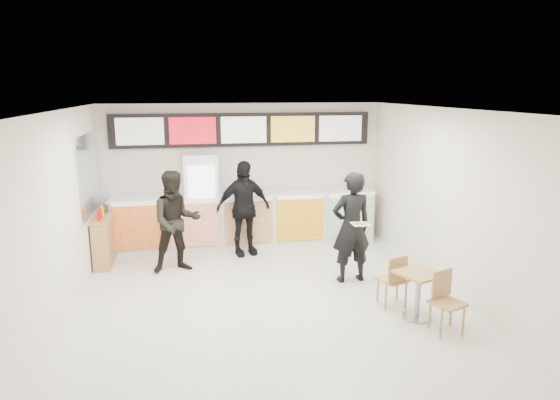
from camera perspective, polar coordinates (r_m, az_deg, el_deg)
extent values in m
plane|color=beige|center=(7.98, -1.08, -11.80)|extent=(7.00, 7.00, 0.00)
plane|color=white|center=(7.27, -1.18, 10.25)|extent=(7.00, 7.00, 0.00)
plane|color=silver|center=(10.89, -4.18, 3.07)|extent=(6.00, 0.00, 6.00)
plane|color=silver|center=(7.61, -24.02, -2.18)|extent=(0.00, 7.00, 7.00)
plane|color=silver|center=(8.50, 19.25, -0.33)|extent=(0.00, 7.00, 7.00)
cube|color=silver|center=(10.70, -3.85, -2.30)|extent=(5.50, 0.70, 1.10)
cube|color=silver|center=(10.57, -3.90, 0.68)|extent=(5.56, 0.76, 0.04)
cube|color=red|center=(10.30, -15.86, -3.04)|extent=(0.99, 0.02, 0.90)
cube|color=#E73376|center=(10.25, -9.72, -2.81)|extent=(0.99, 0.02, 0.90)
cube|color=brown|center=(10.32, -3.60, -2.54)|extent=(0.99, 0.02, 0.90)
cube|color=yellow|center=(10.50, 2.37, -2.26)|extent=(0.99, 0.02, 0.90)
cube|color=green|center=(10.80, 8.07, -1.96)|extent=(0.99, 0.02, 0.90)
cube|color=black|center=(10.69, -4.21, 8.03)|extent=(5.50, 0.12, 0.70)
cube|color=beige|center=(10.60, -15.73, 7.55)|extent=(0.95, 0.02, 0.55)
cube|color=red|center=(10.56, -9.94, 7.81)|extent=(0.95, 0.02, 0.55)
cube|color=white|center=(10.62, -4.17, 8.00)|extent=(0.95, 0.02, 0.55)
cube|color=gold|center=(10.79, 1.49, 8.10)|extent=(0.95, 0.02, 0.55)
cube|color=silver|center=(11.06, 6.92, 8.12)|extent=(0.95, 0.02, 0.55)
cube|color=white|center=(10.55, -8.95, -0.13)|extent=(0.70, 0.65, 2.00)
cube|color=white|center=(10.20, -8.90, -0.27)|extent=(0.54, 0.02, 1.50)
cylinder|color=#1A901B|center=(10.39, -9.95, -3.50)|extent=(0.07, 0.07, 0.22)
cylinder|color=orange|center=(10.39, -9.18, -3.47)|extent=(0.07, 0.07, 0.22)
cylinder|color=red|center=(10.39, -8.41, -3.43)|extent=(0.07, 0.07, 0.22)
cylinder|color=#1756B3|center=(10.40, -7.63, -3.40)|extent=(0.07, 0.07, 0.22)
cylinder|color=orange|center=(10.29, -10.03, -1.46)|extent=(0.07, 0.07, 0.22)
cylinder|color=red|center=(10.29, -9.25, -1.43)|extent=(0.07, 0.07, 0.22)
cylinder|color=#1756B3|center=(10.30, -8.47, -1.40)|extent=(0.07, 0.07, 0.22)
cylinder|color=#1A901B|center=(10.30, -7.70, -1.37)|extent=(0.07, 0.07, 0.22)
cylinder|color=red|center=(10.21, -10.11, 0.61)|extent=(0.07, 0.07, 0.22)
cylinder|color=#1756B3|center=(10.21, -9.33, 0.64)|extent=(0.07, 0.07, 0.22)
cylinder|color=#1A901B|center=(10.21, -8.54, 0.67)|extent=(0.07, 0.07, 0.22)
cylinder|color=orange|center=(10.22, -7.76, 0.70)|extent=(0.07, 0.07, 0.22)
cylinder|color=#1756B3|center=(10.14, -10.19, 2.71)|extent=(0.07, 0.07, 0.22)
cylinder|color=#1A901B|center=(10.14, -9.40, 2.74)|extent=(0.07, 0.07, 0.22)
cylinder|color=orange|center=(10.14, -8.61, 2.77)|extent=(0.07, 0.07, 0.22)
cylinder|color=red|center=(10.15, -7.82, 2.80)|extent=(0.07, 0.07, 0.22)
cube|color=#B2B7BF|center=(9.91, -20.93, 2.78)|extent=(0.01, 2.00, 1.50)
imported|color=black|center=(8.67, 8.15, -3.11)|extent=(0.75, 0.54, 1.94)
imported|color=black|center=(9.25, -11.80, -2.45)|extent=(1.02, 0.86, 1.87)
imported|color=black|center=(10.00, -4.23, -0.94)|extent=(1.21, 0.73, 1.92)
cube|color=beige|center=(8.21, 9.19, -2.73)|extent=(0.28, 0.28, 0.01)
cone|color=#CC7233|center=(8.21, 9.19, -2.66)|extent=(0.36, 0.36, 0.02)
cube|color=#A17A49|center=(7.55, 15.63, -8.07)|extent=(0.74, 0.74, 0.04)
cylinder|color=gray|center=(7.67, 15.47, -10.54)|extent=(0.08, 0.08, 0.68)
cylinder|color=gray|center=(7.81, 15.33, -12.75)|extent=(0.42, 0.42, 0.03)
cube|color=#A17A49|center=(7.33, 18.58, -11.13)|extent=(0.52, 0.52, 0.04)
cube|color=#A17A49|center=(7.40, 18.02, -9.05)|extent=(0.36, 0.17, 0.40)
cube|color=#A17A49|center=(7.97, 12.71, -8.83)|extent=(0.52, 0.52, 0.04)
cube|color=#A17A49|center=(7.74, 13.31, -7.79)|extent=(0.36, 0.17, 0.40)
cube|color=#A17A49|center=(10.03, -19.54, -4.64)|extent=(0.30, 0.80, 0.90)
cube|color=#A17A49|center=(9.91, -19.74, -2.05)|extent=(0.34, 0.84, 0.04)
cylinder|color=red|center=(9.67, -19.98, -1.75)|extent=(0.06, 0.06, 0.18)
cylinder|color=red|center=(9.84, -19.83, -1.51)|extent=(0.06, 0.06, 0.18)
cylinder|color=yellow|center=(10.00, -19.68, -1.27)|extent=(0.06, 0.06, 0.18)
cylinder|color=brown|center=(10.15, -19.54, -1.06)|extent=(0.06, 0.06, 0.18)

